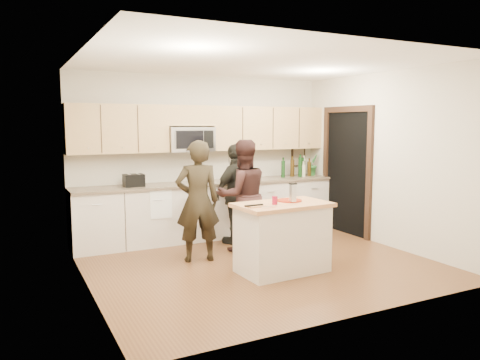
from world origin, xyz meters
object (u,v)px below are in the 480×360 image
island (282,237)px  woman_center (243,196)px  woman_right (237,194)px  woman_left (198,201)px  toaster (134,180)px

island → woman_center: bearing=86.4°
woman_center → woman_right: woman_center is taller
woman_center → woman_right: bearing=-99.0°
woman_left → woman_center: (0.80, 0.20, -0.01)m
island → toaster: bearing=119.9°
island → woman_left: bearing=126.5°
island → woman_left: 1.29m
woman_right → toaster: bearing=-38.9°
toaster → woman_center: (1.39, -0.98, -0.20)m
island → woman_left: (-0.78, 0.95, 0.39)m
woman_left → island: bearing=141.4°
woman_left → toaster: bearing=-51.4°
woman_left → woman_center: bearing=-154.3°
woman_center → woman_right: (0.12, 0.44, -0.04)m
woman_center → woman_right: 0.46m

